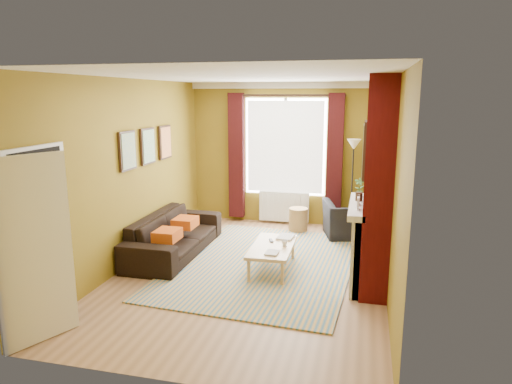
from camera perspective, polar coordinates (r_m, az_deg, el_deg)
ground at (r=6.85m, az=-0.50°, el=-9.88°), size 5.50×5.50×0.00m
room_walls at (r=6.60m, az=5.43°, el=1.77°), size 3.82×5.54×2.83m
striped_rug at (r=7.11m, az=1.00°, el=-8.95°), size 2.87×3.81×0.02m
sofa at (r=7.59m, az=-10.13°, el=-5.22°), size 0.88×2.25×0.66m
armchair at (r=8.50m, az=12.03°, el=-3.43°), size 1.20×1.11×0.66m
coffee_table at (r=6.77m, az=2.06°, el=-7.00°), size 0.62×1.19×0.39m
wicker_stool at (r=8.75m, az=5.30°, el=-3.47°), size 0.47×0.47×0.45m
floor_lamp at (r=8.64m, az=12.06°, el=4.02°), size 0.32×0.32×1.76m
book_a at (r=6.43m, az=1.22°, el=-7.52°), size 0.18×0.24×0.02m
book_b at (r=7.14m, az=2.82°, el=-5.52°), size 0.27×0.35×0.02m
mug at (r=6.72m, az=3.58°, el=-6.40°), size 0.11×0.11×0.08m
tv_remote at (r=6.93m, az=1.91°, el=-6.08°), size 0.10×0.15×0.02m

